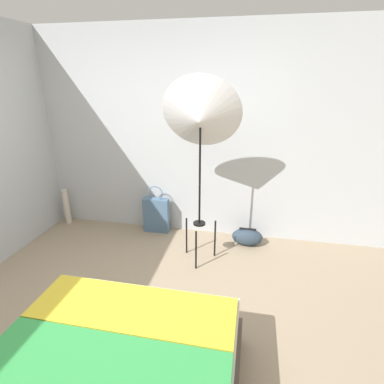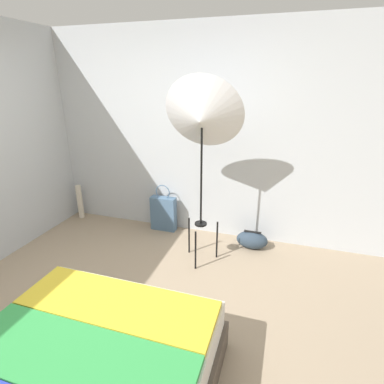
# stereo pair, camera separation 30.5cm
# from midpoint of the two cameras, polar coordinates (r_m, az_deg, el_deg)

# --- Properties ---
(ground_plane) EXTENTS (14.00, 14.00, 0.00)m
(ground_plane) POSITION_cam_midpoint_polar(r_m,az_deg,el_deg) (2.76, -18.04, -26.33)
(ground_plane) COLOR gray
(wall_back) EXTENTS (8.00, 0.05, 2.60)m
(wall_back) POSITION_cam_midpoint_polar(r_m,az_deg,el_deg) (3.86, -5.40, 10.58)
(wall_back) COLOR #B7BCC1
(wall_back) RESTS_ON ground_plane
(photo_umbrella) EXTENTS (0.82, 0.51, 2.03)m
(photo_umbrella) POSITION_cam_midpoint_polar(r_m,az_deg,el_deg) (3.02, -1.37, 13.80)
(photo_umbrella) COLOR black
(photo_umbrella) RESTS_ON ground_plane
(tote_bag) EXTENTS (0.35, 0.12, 0.66)m
(tote_bag) POSITION_cam_midpoint_polar(r_m,az_deg,el_deg) (4.13, -8.91, -4.31)
(tote_bag) COLOR slate
(tote_bag) RESTS_ON ground_plane
(duffel_bag) EXTENTS (0.38, 0.22, 0.23)m
(duffel_bag) POSITION_cam_midpoint_polar(r_m,az_deg,el_deg) (3.84, 8.23, -8.51)
(duffel_bag) COLOR #2D3D4C
(duffel_bag) RESTS_ON ground_plane
(paper_roll) EXTENTS (0.08, 0.08, 0.51)m
(paper_roll) POSITION_cam_midpoint_polar(r_m,az_deg,el_deg) (4.72, -24.51, -2.58)
(paper_roll) COLOR beige
(paper_roll) RESTS_ON ground_plane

